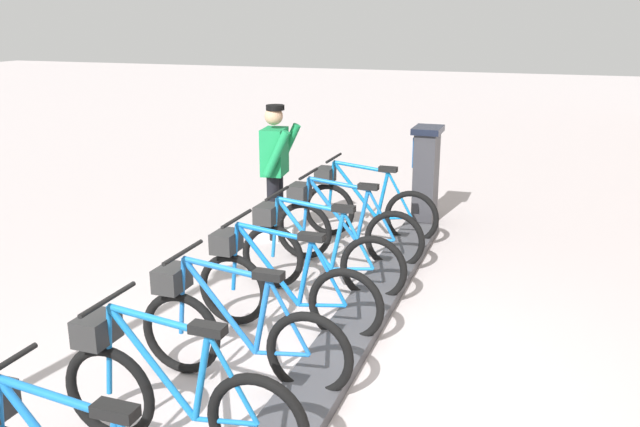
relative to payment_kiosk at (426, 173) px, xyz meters
The scene contains 10 objects.
ground_plane 4.51m from the payment_kiosk, 90.68° to the left, with size 60.00×60.00×0.00m, color #BCB2B3.
dock_rail_base 4.51m from the payment_kiosk, 90.68° to the left, with size 0.44×8.08×0.10m, color #47474C.
payment_kiosk is the anchor object (origin of this frame).
bike_docked_0 1.20m from the payment_kiosk, 60.83° to the left, with size 1.72×0.54×1.02m.
bike_docked_1 2.03m from the payment_kiosk, 73.53° to the left, with size 1.72×0.54×1.02m.
bike_docked_2 2.91m from the payment_kiosk, 78.63° to the left, with size 1.72×0.54×1.02m.
bike_docked_3 3.80m from the payment_kiosk, 81.34° to the left, with size 1.72×0.54×1.02m.
bike_docked_4 4.70m from the payment_kiosk, 83.01° to the left, with size 1.72×0.54×1.02m.
bike_docked_5 5.61m from the payment_kiosk, 84.14° to the left, with size 1.72×0.54×1.02m.
worker_near_rack 2.11m from the payment_kiosk, 40.15° to the left, with size 0.49×0.66×1.66m.
Camera 1 is at (-1.47, 4.34, 2.68)m, focal length 38.14 mm.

